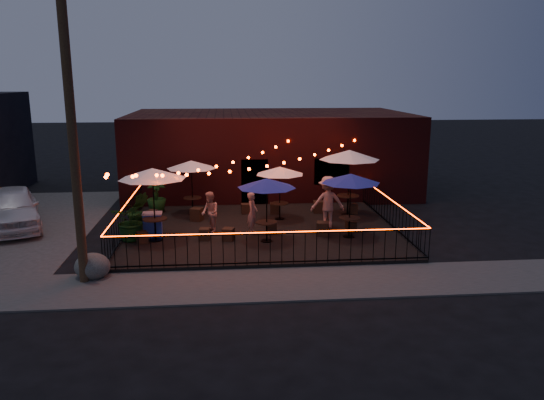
# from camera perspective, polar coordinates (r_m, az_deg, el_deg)

# --- Properties ---
(ground) EXTENTS (110.00, 110.00, 0.00)m
(ground) POSITION_cam_1_polar(r_m,az_deg,el_deg) (18.28, -0.74, -5.28)
(ground) COLOR black
(ground) RESTS_ON ground
(patio) EXTENTS (10.00, 8.00, 0.15)m
(patio) POSITION_cam_1_polar(r_m,az_deg,el_deg) (20.16, -1.18, -3.30)
(patio) COLOR black
(patio) RESTS_ON ground
(sidewalk) EXTENTS (18.00, 2.50, 0.05)m
(sidewalk) POSITION_cam_1_polar(r_m,az_deg,el_deg) (15.23, 0.22, -9.01)
(sidewalk) COLOR #3F3C3A
(sidewalk) RESTS_ON ground
(brick_building) EXTENTS (14.00, 8.00, 4.00)m
(brick_building) POSITION_cam_1_polar(r_m,az_deg,el_deg) (27.65, -0.29, 5.24)
(brick_building) COLOR #350E0E
(brick_building) RESTS_ON ground
(utility_pole) EXTENTS (0.26, 0.26, 8.00)m
(utility_pole) POSITION_cam_1_polar(r_m,az_deg,el_deg) (15.36, -20.61, 5.69)
(utility_pole) COLOR #372216
(utility_pole) RESTS_ON ground
(fence_front) EXTENTS (10.00, 0.04, 1.04)m
(fence_front) POSITION_cam_1_polar(r_m,az_deg,el_deg) (16.18, -0.19, -5.26)
(fence_front) COLOR black
(fence_front) RESTS_ON patio
(fence_left) EXTENTS (0.04, 8.00, 1.04)m
(fence_left) POSITION_cam_1_polar(r_m,az_deg,el_deg) (20.29, -15.42, -1.94)
(fence_left) COLOR black
(fence_left) RESTS_ON patio
(fence_right) EXTENTS (0.04, 8.00, 1.04)m
(fence_right) POSITION_cam_1_polar(r_m,az_deg,el_deg) (20.94, 12.59, -1.33)
(fence_right) COLOR black
(fence_right) RESTS_ON patio
(festoon_lights) EXTENTS (10.02, 8.72, 1.32)m
(festoon_lights) POSITION_cam_1_polar(r_m,az_deg,el_deg) (19.28, -4.15, 3.37)
(festoon_lights) COLOR #FF2A00
(festoon_lights) RESTS_ON ground
(cafe_table_0) EXTENTS (2.89, 2.89, 2.58)m
(cafe_table_0) POSITION_cam_1_polar(r_m,az_deg,el_deg) (18.59, -12.74, 2.68)
(cafe_table_0) COLOR black
(cafe_table_0) RESTS_ON patio
(cafe_table_1) EXTENTS (2.21, 2.21, 2.26)m
(cafe_table_1) POSITION_cam_1_polar(r_m,az_deg,el_deg) (22.14, -8.68, 3.71)
(cafe_table_1) COLOR black
(cafe_table_1) RESTS_ON patio
(cafe_table_2) EXTENTS (2.40, 2.40, 2.24)m
(cafe_table_2) POSITION_cam_1_polar(r_m,az_deg,el_deg) (18.10, -0.58, 1.74)
(cafe_table_2) COLOR black
(cafe_table_2) RESTS_ON patio
(cafe_table_3) EXTENTS (2.35, 2.35, 2.15)m
(cafe_table_3) POSITION_cam_1_polar(r_m,az_deg,el_deg) (21.08, 0.85, 3.10)
(cafe_table_3) COLOR black
(cafe_table_3) RESTS_ON patio
(cafe_table_4) EXTENTS (2.16, 2.16, 2.31)m
(cafe_table_4) POSITION_cam_1_polar(r_m,az_deg,el_deg) (18.81, 8.47, 2.22)
(cafe_table_4) COLOR black
(cafe_table_4) RESTS_ON patio
(cafe_table_5) EXTENTS (2.69, 2.69, 2.73)m
(cafe_table_5) POSITION_cam_1_polar(r_m,az_deg,el_deg) (21.81, 8.33, 4.73)
(cafe_table_5) COLOR black
(cafe_table_5) RESTS_ON patio
(bistro_chair_0) EXTENTS (0.46, 0.46, 0.41)m
(bistro_chair_0) POSITION_cam_1_polar(r_m,az_deg,el_deg) (18.89, -13.78, -3.93)
(bistro_chair_0) COLOR black
(bistro_chair_0) RESTS_ON patio
(bistro_chair_1) EXTENTS (0.39, 0.39, 0.42)m
(bistro_chair_1) POSITION_cam_1_polar(r_m,az_deg,el_deg) (18.87, -7.27, -3.66)
(bistro_chair_1) COLOR black
(bistro_chair_1) RESTS_ON patio
(bistro_chair_2) EXTENTS (0.43, 0.43, 0.42)m
(bistro_chair_2) POSITION_cam_1_polar(r_m,az_deg,el_deg) (21.80, -12.74, -1.60)
(bistro_chair_2) COLOR black
(bistro_chair_2) RESTS_ON patio
(bistro_chair_3) EXTENTS (0.55, 0.55, 0.51)m
(bistro_chair_3) POSITION_cam_1_polar(r_m,az_deg,el_deg) (21.41, -8.11, -1.54)
(bistro_chair_3) COLOR black
(bistro_chair_3) RESTS_ON patio
(bistro_chair_4) EXTENTS (0.47, 0.47, 0.44)m
(bistro_chair_4) POSITION_cam_1_polar(r_m,az_deg,el_deg) (18.71, -4.72, -3.70)
(bistro_chair_4) COLOR black
(bistro_chair_4) RESTS_ON patio
(bistro_chair_5) EXTENTS (0.39, 0.39, 0.40)m
(bistro_chair_5) POSITION_cam_1_polar(r_m,az_deg,el_deg) (19.51, -0.08, -3.01)
(bistro_chair_5) COLOR black
(bistro_chair_5) RESTS_ON patio
(bistro_chair_6) EXTENTS (0.38, 0.38, 0.42)m
(bistro_chair_6) POSITION_cam_1_polar(r_m,az_deg,el_deg) (22.35, -2.87, -0.93)
(bistro_chair_6) COLOR black
(bistro_chair_6) RESTS_ON patio
(bistro_chair_7) EXTENTS (0.41, 0.41, 0.45)m
(bistro_chair_7) POSITION_cam_1_polar(r_m,az_deg,el_deg) (22.31, 0.28, -0.89)
(bistro_chair_7) COLOR black
(bistro_chair_7) RESTS_ON patio
(bistro_chair_8) EXTENTS (0.51, 0.51, 0.50)m
(bistro_chair_8) POSITION_cam_1_polar(r_m,az_deg,el_deg) (19.31, 5.46, -3.10)
(bistro_chair_8) COLOR black
(bistro_chair_8) RESTS_ON patio
(bistro_chair_9) EXTENTS (0.38, 0.38, 0.42)m
(bistro_chair_9) POSITION_cam_1_polar(r_m,az_deg,el_deg) (19.94, 8.49, -2.77)
(bistro_chair_9) COLOR black
(bistro_chair_9) RESTS_ON patio
(bistro_chair_10) EXTENTS (0.44, 0.44, 0.49)m
(bistro_chair_10) POSITION_cam_1_polar(r_m,az_deg,el_deg) (22.54, 5.01, -0.74)
(bistro_chair_10) COLOR black
(bistro_chair_10) RESTS_ON patio
(bistro_chair_11) EXTENTS (0.40, 0.40, 0.42)m
(bistro_chair_11) POSITION_cam_1_polar(r_m,az_deg,el_deg) (22.58, 8.77, -0.93)
(bistro_chair_11) COLOR black
(bistro_chair_11) RESTS_ON patio
(patron_a) EXTENTS (0.48, 0.63, 1.54)m
(patron_a) POSITION_cam_1_polar(r_m,az_deg,el_deg) (19.33, -2.12, -1.43)
(patron_a) COLOR #CCAE8C
(patron_a) RESTS_ON patio
(patron_b) EXTENTS (0.81, 0.90, 1.52)m
(patron_b) POSITION_cam_1_polar(r_m,az_deg,el_deg) (19.63, -6.69, -1.31)
(patron_b) COLOR #E2B590
(patron_b) RESTS_ON patio
(patron_c) EXTENTS (1.29, 0.75, 1.98)m
(patron_c) POSITION_cam_1_polar(r_m,az_deg,el_deg) (20.20, 6.01, -0.22)
(patron_c) COLOR #D5A38F
(patron_c) RESTS_ON patio
(potted_shrub_a) EXTENTS (1.54, 1.41, 1.46)m
(potted_shrub_a) POSITION_cam_1_polar(r_m,az_deg,el_deg) (19.16, -14.83, -2.11)
(potted_shrub_a) COLOR #203F14
(potted_shrub_a) RESTS_ON patio
(potted_shrub_b) EXTENTS (0.95, 0.85, 1.45)m
(potted_shrub_b) POSITION_cam_1_polar(r_m,az_deg,el_deg) (20.46, -14.21, -1.14)
(potted_shrub_b) COLOR #14350E
(potted_shrub_b) RESTS_ON patio
(potted_shrub_c) EXTENTS (0.96, 0.96, 1.42)m
(potted_shrub_c) POSITION_cam_1_polar(r_m,az_deg,el_deg) (22.99, -12.34, 0.46)
(potted_shrub_c) COLOR #0C340B
(potted_shrub_c) RESTS_ON patio
(cooler) EXTENTS (0.71, 0.52, 0.90)m
(cooler) POSITION_cam_1_polar(r_m,az_deg,el_deg) (19.45, -12.71, -2.60)
(cooler) COLOR blue
(cooler) RESTS_ON patio
(boulder) EXTENTS (1.17, 1.08, 0.75)m
(boulder) POSITION_cam_1_polar(r_m,az_deg,el_deg) (16.41, -18.76, -6.78)
(boulder) COLOR #41413D
(boulder) RESTS_ON ground
(car_white) EXTENTS (3.52, 5.13, 1.62)m
(car_white) POSITION_cam_1_polar(r_m,az_deg,el_deg) (22.84, -26.19, -0.80)
(car_white) COLOR silver
(car_white) RESTS_ON ground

